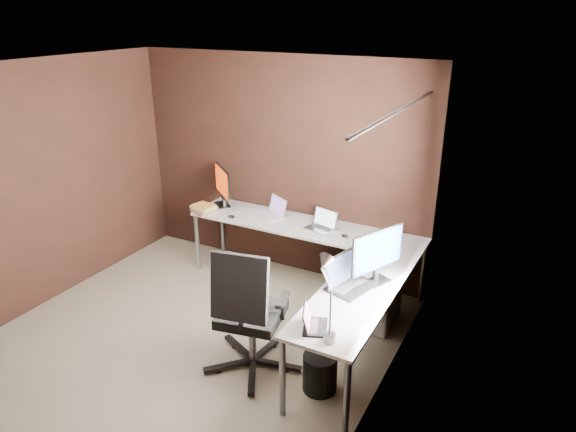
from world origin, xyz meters
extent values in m
cube|color=#9E947B|center=(0.00, 0.00, 0.00)|extent=(3.60, 3.60, 0.00)
cube|color=white|center=(0.00, 0.00, 2.50)|extent=(3.60, 3.60, 0.00)
cube|color=black|center=(0.00, 1.80, 1.25)|extent=(3.60, 0.00, 2.50)
cube|color=black|center=(-1.80, 0.00, 1.25)|extent=(0.00, 3.60, 2.50)
cube|color=black|center=(1.80, 0.00, 1.25)|extent=(0.00, 3.60, 2.50)
cube|color=white|center=(1.79, 0.35, 1.45)|extent=(0.00, 1.00, 1.30)
cube|color=orange|center=(1.75, -0.38, 1.25)|extent=(0.01, 0.35, 2.00)
cube|color=orange|center=(1.75, 1.07, 1.25)|extent=(0.01, 0.35, 2.00)
cylinder|color=slate|center=(1.75, 0.35, 2.28)|extent=(0.02, 1.90, 0.02)
cube|color=white|center=(0.48, 1.50, 0.71)|extent=(2.65, 0.60, 0.03)
cube|color=white|center=(1.50, 0.38, 0.71)|extent=(0.60, 1.65, 0.03)
cylinder|color=slate|center=(-0.81, 1.24, 0.35)|extent=(0.05, 0.05, 0.70)
cylinder|color=slate|center=(-0.81, 1.76, 0.35)|extent=(0.05, 0.05, 0.70)
cylinder|color=slate|center=(1.24, -0.41, 0.35)|extent=(0.05, 0.05, 0.70)
cylinder|color=slate|center=(1.76, -0.41, 0.35)|extent=(0.05, 0.05, 0.70)
cylinder|color=slate|center=(1.76, 1.76, 0.35)|extent=(0.05, 0.05, 0.70)
cube|color=white|center=(1.43, 1.15, 0.30)|extent=(0.42, 0.50, 0.60)
cube|color=black|center=(-0.66, 1.58, 0.74)|extent=(0.28, 0.27, 0.01)
cube|color=black|center=(-0.65, 1.60, 0.80)|extent=(0.06, 0.06, 0.11)
cube|color=black|center=(-0.65, 1.60, 1.03)|extent=(0.43, 0.37, 0.35)
cube|color=#BB3108|center=(-0.66, 1.59, 1.03)|extent=(0.39, 0.33, 0.32)
cube|color=black|center=(1.59, 0.67, 0.74)|extent=(0.22, 0.26, 0.01)
cube|color=black|center=(1.57, 0.68, 0.80)|extent=(0.05, 0.06, 0.10)
cube|color=black|center=(1.57, 0.68, 1.03)|extent=(0.27, 0.54, 0.36)
cube|color=blue|center=(1.59, 0.67, 1.03)|extent=(0.24, 0.51, 0.33)
cube|color=white|center=(0.03, 1.56, 0.74)|extent=(0.38, 0.35, 0.02)
cube|color=white|center=(0.07, 1.63, 0.84)|extent=(0.30, 0.21, 0.20)
cube|color=#785BA0|center=(0.07, 1.62, 0.84)|extent=(0.26, 0.18, 0.17)
cube|color=silver|center=(0.69, 1.47, 0.74)|extent=(0.36, 0.30, 0.02)
cube|color=silver|center=(0.71, 1.55, 0.84)|extent=(0.32, 0.14, 0.20)
cube|color=white|center=(0.71, 1.54, 0.84)|extent=(0.28, 0.12, 0.17)
cube|color=black|center=(1.43, 0.47, 0.74)|extent=(0.39, 0.48, 0.02)
cube|color=black|center=(1.32, 0.50, 0.87)|extent=(0.19, 0.42, 0.26)
cube|color=#181F33|center=(1.33, 0.50, 0.87)|extent=(0.16, 0.37, 0.22)
cube|color=black|center=(1.41, -0.21, 0.74)|extent=(0.26, 0.30, 0.02)
cube|color=black|center=(1.35, -0.24, 0.82)|extent=(0.14, 0.25, 0.16)
cube|color=#B55388|center=(1.35, -0.23, 0.82)|extent=(0.12, 0.22, 0.13)
cube|color=#9F7455|center=(-0.73, 1.30, 0.74)|extent=(0.34, 0.31, 0.03)
cube|color=gold|center=(-0.73, 1.30, 0.77)|extent=(0.30, 0.27, 0.02)
cube|color=white|center=(-0.73, 1.30, 0.79)|extent=(0.31, 0.27, 0.02)
cube|color=gold|center=(-0.73, 1.30, 0.81)|extent=(0.27, 0.23, 0.02)
ellipsoid|color=black|center=(-0.34, 1.30, 0.75)|extent=(0.10, 0.08, 0.03)
ellipsoid|color=black|center=(0.99, 1.41, 0.75)|extent=(0.09, 0.07, 0.03)
cylinder|color=slate|center=(1.57, -0.31, 0.76)|extent=(0.09, 0.09, 0.06)
cylinder|color=slate|center=(1.57, -0.31, 0.97)|extent=(0.02, 0.02, 0.35)
cylinder|color=slate|center=(1.52, -0.28, 1.21)|extent=(0.02, 0.19, 0.26)
cone|color=slate|center=(1.47, -0.21, 1.29)|extent=(0.11, 0.14, 0.14)
cylinder|color=slate|center=(0.72, 0.00, 0.28)|extent=(0.07, 0.07, 0.42)
cube|color=black|center=(0.72, 0.00, 0.52)|extent=(0.60, 0.60, 0.09)
cube|color=black|center=(0.77, -0.24, 0.91)|extent=(0.48, 0.22, 0.56)
cylinder|color=black|center=(1.37, -0.01, 0.16)|extent=(0.35, 0.35, 0.33)
camera|label=1|loc=(2.74, -3.15, 2.94)|focal=32.00mm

